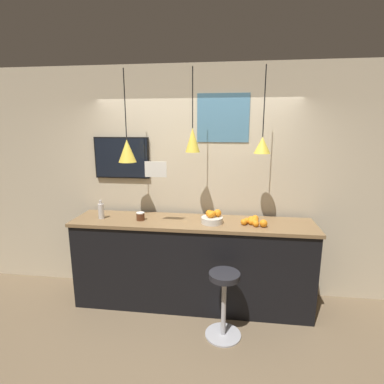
{
  "coord_description": "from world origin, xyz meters",
  "views": [
    {
      "loc": [
        0.44,
        -2.61,
        2.18
      ],
      "look_at": [
        0.0,
        0.73,
        1.43
      ],
      "focal_mm": 28.0,
      "sensor_mm": 36.0,
      "label": 1
    }
  ],
  "objects_px": {
    "spread_jar": "(140,216)",
    "mounted_tv": "(122,158)",
    "fruit_bowl": "(212,218)",
    "juice_bottle": "(101,211)",
    "bar_stool": "(224,296)"
  },
  "relations": [
    {
      "from": "bar_stool",
      "to": "spread_jar",
      "type": "relative_size",
      "value": 7.39
    },
    {
      "from": "bar_stool",
      "to": "fruit_bowl",
      "type": "relative_size",
      "value": 2.91
    },
    {
      "from": "fruit_bowl",
      "to": "juice_bottle",
      "type": "xyz_separation_m",
      "value": [
        -1.34,
        -0.0,
        0.03
      ]
    },
    {
      "from": "juice_bottle",
      "to": "mounted_tv",
      "type": "xyz_separation_m",
      "value": [
        0.14,
        0.41,
        0.6
      ]
    },
    {
      "from": "bar_stool",
      "to": "fruit_bowl",
      "type": "xyz_separation_m",
      "value": [
        -0.16,
        0.5,
        0.68
      ]
    },
    {
      "from": "bar_stool",
      "to": "spread_jar",
      "type": "xyz_separation_m",
      "value": [
        -1.02,
        0.5,
        0.66
      ]
    },
    {
      "from": "juice_bottle",
      "to": "spread_jar",
      "type": "height_order",
      "value": "juice_bottle"
    },
    {
      "from": "spread_jar",
      "to": "fruit_bowl",
      "type": "bearing_deg",
      "value": 0.08
    },
    {
      "from": "fruit_bowl",
      "to": "spread_jar",
      "type": "height_order",
      "value": "fruit_bowl"
    },
    {
      "from": "fruit_bowl",
      "to": "spread_jar",
      "type": "xyz_separation_m",
      "value": [
        -0.85,
        -0.0,
        -0.01
      ]
    },
    {
      "from": "bar_stool",
      "to": "juice_bottle",
      "type": "xyz_separation_m",
      "value": [
        -1.5,
        0.5,
        0.71
      ]
    },
    {
      "from": "spread_jar",
      "to": "mounted_tv",
      "type": "relative_size",
      "value": 0.14
    },
    {
      "from": "fruit_bowl",
      "to": "juice_bottle",
      "type": "relative_size",
      "value": 1.09
    },
    {
      "from": "juice_bottle",
      "to": "spread_jar",
      "type": "xyz_separation_m",
      "value": [
        0.49,
        0.0,
        -0.05
      ]
    },
    {
      "from": "spread_jar",
      "to": "mounted_tv",
      "type": "height_order",
      "value": "mounted_tv"
    }
  ]
}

